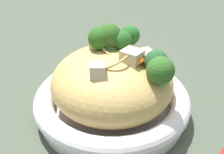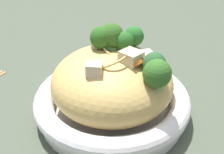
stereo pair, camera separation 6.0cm
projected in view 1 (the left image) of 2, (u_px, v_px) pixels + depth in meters
The scene contains 7 objects.
ground_plane at pixel (112, 114), 0.64m from camera, with size 3.00×3.00×0.00m, color #434C3D.
serving_bowl at pixel (112, 103), 0.63m from camera, with size 0.30×0.30×0.05m.
noodle_heap at pixel (112, 82), 0.60m from camera, with size 0.23×0.23×0.13m.
broccoli_florets at pixel (129, 48), 0.57m from camera, with size 0.12×0.19×0.08m.
carrot_coins at pixel (125, 53), 0.58m from camera, with size 0.05×0.13×0.03m.
zucchini_slices at pixel (108, 44), 0.63m from camera, with size 0.08×0.11×0.05m.
chicken_chunks at pixel (118, 54), 0.57m from camera, with size 0.13×0.12×0.03m.
Camera 1 is at (0.32, 0.39, 0.41)m, focal length 51.95 mm.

